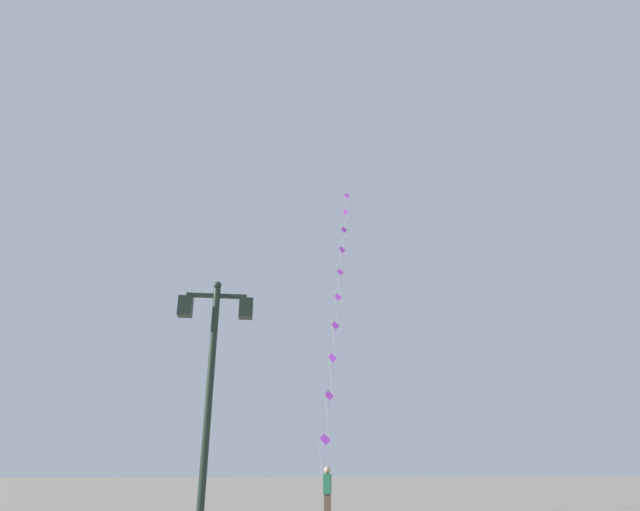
{
  "coord_description": "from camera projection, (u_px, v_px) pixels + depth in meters",
  "views": [
    {
      "loc": [
        -1.2,
        -0.62,
        1.69
      ],
      "look_at": [
        1.49,
        20.93,
        10.46
      ],
      "focal_mm": 29.44,
      "sensor_mm": 36.0,
      "label": 1
    }
  ],
  "objects": [
    {
      "name": "twin_lantern_lamp_post",
      "position": [
        212.0,
        360.0,
        10.26
      ],
      "size": [
        1.5,
        0.28,
        5.26
      ],
      "color": "#1E2D23",
      "rests_on": "ground_plane"
    },
    {
      "name": "kite_train",
      "position": [
        338.0,
        297.0,
        26.63
      ],
      "size": [
        3.48,
        11.19,
        18.72
      ],
      "color": "brown",
      "rests_on": "ground_plane"
    },
    {
      "name": "kite_flyer",
      "position": [
        327.0,
        493.0,
        17.01
      ],
      "size": [
        0.32,
        0.63,
        1.71
      ],
      "rotation": [
        0.0,
        0.0,
        1.34
      ],
      "color": "brown",
      "rests_on": "ground_plane"
    }
  ]
}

